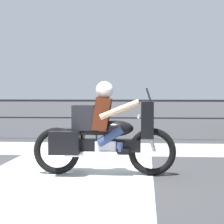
{
  "coord_description": "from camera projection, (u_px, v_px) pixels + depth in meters",
  "views": [
    {
      "loc": [
        1.4,
        -6.98,
        1.36
      ],
      "look_at": [
        0.8,
        0.71,
        1.01
      ],
      "focal_mm": 70.0,
      "sensor_mm": 36.0,
      "label": 1
    }
  ],
  "objects": [
    {
      "name": "crosswalk_band",
      "position": [
        65.0,
        178.0,
        6.91
      ],
      "size": [
        2.79,
        6.0,
        0.01
      ],
      "primitive_type": "cube",
      "color": "silver",
      "rests_on": "ground"
    },
    {
      "name": "ground_plane",
      "position": [
        60.0,
        176.0,
        7.12
      ],
      "size": [
        120.0,
        120.0,
        0.0
      ],
      "primitive_type": "plane",
      "color": "#38383A"
    },
    {
      "name": "sidewalk_band",
      "position": [
        87.0,
        149.0,
        10.51
      ],
      "size": [
        44.0,
        2.4,
        0.01
      ],
      "primitive_type": "cube",
      "color": "#99968E",
      "rests_on": "ground"
    },
    {
      "name": "fence_railing",
      "position": [
        96.0,
        108.0,
        12.39
      ],
      "size": [
        36.0,
        0.05,
        1.16
      ],
      "color": "black",
      "rests_on": "ground"
    },
    {
      "name": "motorcycle",
      "position": [
        103.0,
        133.0,
        7.15
      ],
      "size": [
        2.35,
        0.76,
        1.54
      ],
      "rotation": [
        0.0,
        0.0,
        -0.05
      ],
      "color": "black",
      "rests_on": "ground"
    }
  ]
}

